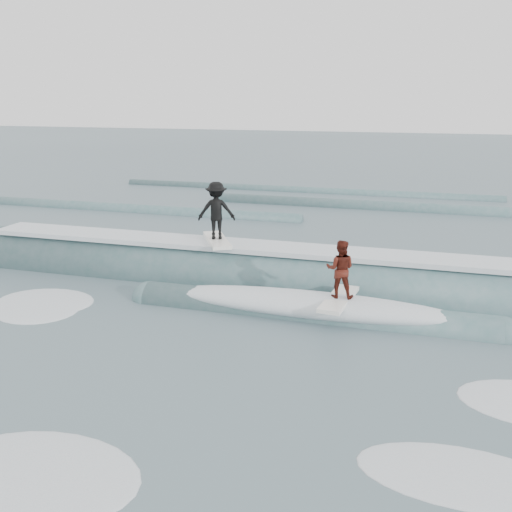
# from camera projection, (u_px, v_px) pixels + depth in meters

# --- Properties ---
(ground) EXTENTS (160.00, 160.00, 0.00)m
(ground) POSITION_uv_depth(u_px,v_px,m) (197.00, 360.00, 11.99)
(ground) COLOR #40535E
(ground) RESTS_ON ground
(breaking_wave) EXTENTS (20.68, 3.86, 2.17)m
(breaking_wave) POSITION_uv_depth(u_px,v_px,m) (271.00, 285.00, 16.56)
(breaking_wave) COLOR #3B6264
(breaking_wave) RESTS_ON ground
(surfer_black) EXTENTS (1.47, 2.01, 1.80)m
(surfer_black) POSITION_uv_depth(u_px,v_px,m) (216.00, 213.00, 16.79)
(surfer_black) COLOR white
(surfer_black) RESTS_ON ground
(surfer_red) EXTENTS (0.77, 2.05, 1.55)m
(surfer_red) POSITION_uv_depth(u_px,v_px,m) (340.00, 274.00, 13.89)
(surfer_red) COLOR white
(surfer_red) RESTS_ON ground
(whitewater) EXTENTS (14.35, 8.06, 0.10)m
(whitewater) POSITION_uv_depth(u_px,v_px,m) (212.00, 385.00, 10.95)
(whitewater) COLOR white
(whitewater) RESTS_ON ground
(far_swells) EXTENTS (38.61, 8.65, 0.80)m
(far_swells) POSITION_uv_depth(u_px,v_px,m) (286.00, 205.00, 28.93)
(far_swells) COLOR #3B6264
(far_swells) RESTS_ON ground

